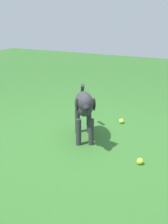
# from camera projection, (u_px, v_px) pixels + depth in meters

# --- Properties ---
(ground) EXTENTS (14.00, 14.00, 0.00)m
(ground) POSITION_uv_depth(u_px,v_px,m) (87.00, 146.00, 3.42)
(ground) COLOR #2D6026
(dog) EXTENTS (0.54, 0.85, 0.65)m
(dog) POSITION_uv_depth(u_px,v_px,m) (84.00, 106.00, 3.46)
(dog) COLOR #2D2D33
(dog) RESTS_ON ground
(tennis_ball_0) EXTENTS (0.07, 0.07, 0.07)m
(tennis_ball_0) POSITION_uv_depth(u_px,v_px,m) (121.00, 121.00, 4.11)
(tennis_ball_0) COLOR #D1D43F
(tennis_ball_0) RESTS_ON ground
(tennis_ball_1) EXTENTS (0.07, 0.07, 0.07)m
(tennis_ball_1) POSITION_uv_depth(u_px,v_px,m) (140.00, 161.00, 3.02)
(tennis_ball_1) COLOR #C6E034
(tennis_ball_1) RESTS_ON ground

